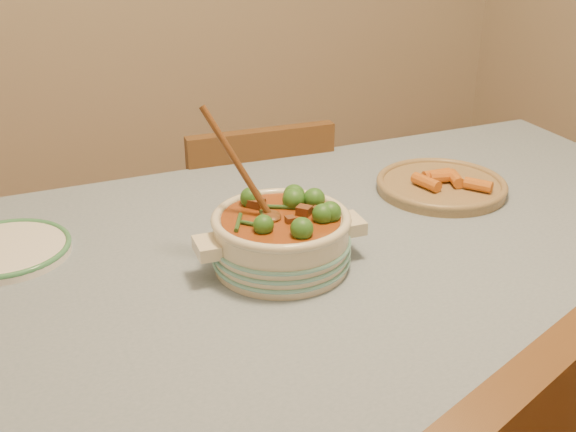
{
  "coord_description": "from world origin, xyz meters",
  "views": [
    {
      "loc": [
        -0.6,
        -1.08,
        1.41
      ],
      "look_at": [
        -0.13,
        0.03,
        0.84
      ],
      "focal_mm": 45.0,
      "sensor_mm": 36.0,
      "label": 1
    }
  ],
  "objects_px": {
    "fried_plate": "(441,183)",
    "chair_far": "(252,240)",
    "stew_casserole": "(281,235)",
    "condiment_bowl": "(308,210)",
    "dining_table": "(354,291)",
    "white_plate": "(6,249)"
  },
  "relations": [
    {
      "from": "fried_plate",
      "to": "chair_far",
      "type": "xyz_separation_m",
      "value": [
        -0.29,
        0.46,
        -0.3
      ]
    },
    {
      "from": "stew_casserole",
      "to": "condiment_bowl",
      "type": "xyz_separation_m",
      "value": [
        0.13,
        0.15,
        -0.04
      ]
    },
    {
      "from": "dining_table",
      "to": "condiment_bowl",
      "type": "bearing_deg",
      "value": 100.85
    },
    {
      "from": "stew_casserole",
      "to": "chair_far",
      "type": "relative_size",
      "value": 0.39
    },
    {
      "from": "dining_table",
      "to": "stew_casserole",
      "type": "height_order",
      "value": "stew_casserole"
    },
    {
      "from": "white_plate",
      "to": "dining_table",
      "type": "bearing_deg",
      "value": -21.7
    },
    {
      "from": "stew_casserole",
      "to": "fried_plate",
      "type": "bearing_deg",
      "value": 20.58
    },
    {
      "from": "stew_casserole",
      "to": "white_plate",
      "type": "bearing_deg",
      "value": 152.31
    },
    {
      "from": "dining_table",
      "to": "chair_far",
      "type": "height_order",
      "value": "chair_far"
    },
    {
      "from": "dining_table",
      "to": "stew_casserole",
      "type": "distance_m",
      "value": 0.22
    },
    {
      "from": "stew_casserole",
      "to": "chair_far",
      "type": "bearing_deg",
      "value": 74.57
    },
    {
      "from": "chair_far",
      "to": "dining_table",
      "type": "bearing_deg",
      "value": 91.39
    },
    {
      "from": "chair_far",
      "to": "stew_casserole",
      "type": "bearing_deg",
      "value": 77.83
    },
    {
      "from": "dining_table",
      "to": "fried_plate",
      "type": "bearing_deg",
      "value": 29.65
    },
    {
      "from": "stew_casserole",
      "to": "fried_plate",
      "type": "height_order",
      "value": "stew_casserole"
    },
    {
      "from": "dining_table",
      "to": "condiment_bowl",
      "type": "relative_size",
      "value": 15.9
    },
    {
      "from": "fried_plate",
      "to": "white_plate",
      "type": "bearing_deg",
      "value": 175.85
    },
    {
      "from": "stew_casserole",
      "to": "fried_plate",
      "type": "relative_size",
      "value": 0.99
    },
    {
      "from": "dining_table",
      "to": "stew_casserole",
      "type": "bearing_deg",
      "value": 179.02
    },
    {
      "from": "fried_plate",
      "to": "chair_far",
      "type": "relative_size",
      "value": 0.39
    },
    {
      "from": "condiment_bowl",
      "to": "chair_far",
      "type": "relative_size",
      "value": 0.13
    },
    {
      "from": "white_plate",
      "to": "chair_far",
      "type": "height_order",
      "value": "chair_far"
    }
  ]
}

